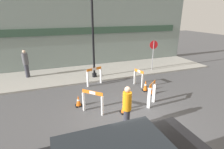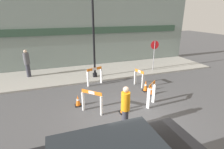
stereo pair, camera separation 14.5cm
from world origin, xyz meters
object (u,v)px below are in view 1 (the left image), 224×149
object	(u,v)px
person_worker	(127,107)
stop_sign	(153,51)
streetlamp_post	(92,13)
person_pedestrian	(26,63)

from	to	relation	value
person_worker	stop_sign	bearing A→B (deg)	-26.79
streetlamp_post	person_worker	bearing A→B (deg)	-92.85
person_pedestrian	stop_sign	bearing A→B (deg)	140.03
person_worker	person_pedestrian	size ratio (longest dim) A/B	0.95
person_pedestrian	person_worker	bearing A→B (deg)	88.44
stop_sign	person_worker	world-z (taller)	stop_sign
streetlamp_post	stop_sign	xyz separation A→B (m)	(4.36, -0.03, -2.51)
stop_sign	person_pedestrian	world-z (taller)	stop_sign
person_worker	streetlamp_post	bearing A→B (deg)	10.17
stop_sign	person_pedestrian	size ratio (longest dim) A/B	1.20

